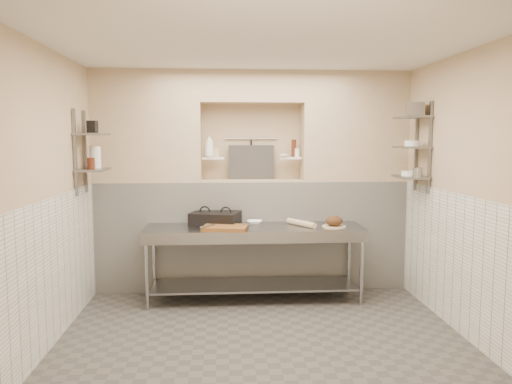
{
  "coord_description": "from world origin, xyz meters",
  "views": [
    {
      "loc": [
        -0.37,
        -4.69,
        1.95
      ],
      "look_at": [
        -0.0,
        0.9,
        1.35
      ],
      "focal_mm": 35.0,
      "sensor_mm": 36.0,
      "label": 1
    }
  ],
  "objects": [
    {
      "name": "backwall_pillar_left",
      "position": [
        -1.33,
        1.75,
        2.1
      ],
      "size": [
        1.35,
        0.4,
        1.4
      ],
      "primitive_type": "cube",
      "color": "tan",
      "rests_on": "backwall_lower"
    },
    {
      "name": "jug_left",
      "position": [
        -1.84,
        1.16,
        1.74
      ],
      "size": [
        0.12,
        0.12,
        0.25
      ],
      "primitive_type": "cylinder",
      "color": "white",
      "rests_on": "wall_shelf_left_lower"
    },
    {
      "name": "jar_left",
      "position": [
        -1.84,
        0.97,
        1.68
      ],
      "size": [
        0.09,
        0.09,
        0.13
      ],
      "primitive_type": "cylinder",
      "color": "#4B1D0F",
      "rests_on": "wall_shelf_left_lower"
    },
    {
      "name": "wall_front",
      "position": [
        0.0,
        -2.0,
        1.4
      ],
      "size": [
        4.0,
        0.1,
        2.8
      ],
      "primitive_type": "cube",
      "color": "tan",
      "rests_on": "ground"
    },
    {
      "name": "alcove_shelf_right",
      "position": [
        0.5,
        1.75,
        1.7
      ],
      "size": [
        0.28,
        0.16,
        0.02
      ],
      "primitive_type": "cube",
      "color": "white",
      "rests_on": "backwall_lower"
    },
    {
      "name": "bowl_right_mid",
      "position": [
        1.84,
        1.03,
        1.9
      ],
      "size": [
        0.18,
        0.18,
        0.07
      ],
      "primitive_type": "cylinder",
      "color": "white",
      "rests_on": "wall_shelf_right_mid"
    },
    {
      "name": "splash_panel",
      "position": [
        0.0,
        1.85,
        1.64
      ],
      "size": [
        0.6,
        0.08,
        0.45
      ],
      "primitive_type": "cube",
      "rotation": [
        -0.14,
        0.0,
        0.0
      ],
      "color": "#383330",
      "rests_on": "alcove_sill"
    },
    {
      "name": "bottle_soap",
      "position": [
        -0.54,
        1.7,
        1.86
      ],
      "size": [
        0.14,
        0.14,
        0.3
      ],
      "primitive_type": "imported",
      "rotation": [
        0.0,
        0.0,
        0.29
      ],
      "color": "white",
      "rests_on": "alcove_shelf_left"
    },
    {
      "name": "bread_loaf",
      "position": [
        0.94,
        1.1,
        0.98
      ],
      "size": [
        0.2,
        0.2,
        0.12
      ],
      "primitive_type": "ellipsoid",
      "color": "#4C2D19",
      "rests_on": "bread_board"
    },
    {
      "name": "cutting_board",
      "position": [
        -0.35,
        1.02,
        0.92
      ],
      "size": [
        0.56,
        0.44,
        0.05
      ],
      "primitive_type": "cube",
      "rotation": [
        0.0,
        0.0,
        -0.18
      ],
      "color": "olive",
      "rests_on": "prep_table"
    },
    {
      "name": "knife_blade",
      "position": [
        -0.04,
        1.05,
        0.95
      ],
      "size": [
        0.23,
        0.06,
        0.01
      ],
      "primitive_type": "cube",
      "rotation": [
        0.0,
        0.0,
        -0.12
      ],
      "color": "gray",
      "rests_on": "cutting_board"
    },
    {
      "name": "hanging_steel",
      "position": [
        0.0,
        1.9,
        1.78
      ],
      "size": [
        0.02,
        0.02,
        0.3
      ],
      "primitive_type": "cylinder",
      "color": "black",
      "rests_on": "utensil_rail"
    },
    {
      "name": "backwall_lower",
      "position": [
        0.0,
        1.75,
        0.7
      ],
      "size": [
        4.0,
        0.4,
        1.4
      ],
      "primitive_type": "cube",
      "color": "white",
      "rests_on": "floor"
    },
    {
      "name": "wall_shelf_right_mid",
      "position": [
        1.84,
        1.05,
        1.85
      ],
      "size": [
        0.3,
        0.5,
        0.02
      ],
      "primitive_type": "cube",
      "color": "slate",
      "rests_on": "wall_right"
    },
    {
      "name": "wall_shelf_left_upper",
      "position": [
        -1.84,
        1.05,
        2.0
      ],
      "size": [
        0.3,
        0.5,
        0.03
      ],
      "primitive_type": "cube",
      "color": "slate",
      "rests_on": "wall_left"
    },
    {
      "name": "tongs",
      "position": [
        -0.55,
        0.97,
        0.96
      ],
      "size": [
        0.17,
        0.22,
        0.02
      ],
      "primitive_type": "cylinder",
      "rotation": [
        1.57,
        0.0,
        -0.62
      ],
      "color": "gray",
      "rests_on": "cutting_board"
    },
    {
      "name": "canister_right",
      "position": [
        1.84,
        0.85,
        1.57
      ],
      "size": [
        0.11,
        0.11,
        0.11
      ],
      "primitive_type": "cylinder",
      "color": "gray",
      "rests_on": "wall_shelf_right_lower"
    },
    {
      "name": "basket_right",
      "position": [
        1.84,
        0.99,
        2.29
      ],
      "size": [
        0.25,
        0.28,
        0.15
      ],
      "primitive_type": "cube",
      "rotation": [
        0.0,
        0.0,
        -0.29
      ],
      "color": "gray",
      "rests_on": "wall_shelf_right_upper"
    },
    {
      "name": "rolling_pin",
      "position": [
        0.57,
        1.2,
        0.94
      ],
      "size": [
        0.31,
        0.43,
        0.07
      ],
      "primitive_type": "cylinder",
      "rotation": [
        1.57,
        0.0,
        0.58
      ],
      "color": "#C6AE8B",
      "rests_on": "prep_table"
    },
    {
      "name": "backwall_header",
      "position": [
        0.0,
        1.75,
        2.6
      ],
      "size": [
        1.3,
        0.4,
        0.4
      ],
      "primitive_type": "cube",
      "color": "tan",
      "rests_on": "backwall_lower"
    },
    {
      "name": "utensil_rail",
      "position": [
        0.0,
        1.92,
        1.95
      ],
      "size": [
        0.7,
        0.02,
        0.02
      ],
      "primitive_type": "cylinder",
      "rotation": [
        0.0,
        1.57,
        0.0
      ],
      "color": "gray",
      "rests_on": "wall_back"
    },
    {
      "name": "shelf_rail_right_b",
      "position": [
        1.98,
        0.85,
        1.85
      ],
      "size": [
        0.03,
        0.03,
        1.05
      ],
      "primitive_type": "cube",
      "color": "slate",
      "rests_on": "wall_right"
    },
    {
      "name": "bread_board",
      "position": [
        0.94,
        1.1,
        0.91
      ],
      "size": [
        0.28,
        0.28,
        0.02
      ],
      "primitive_type": "cylinder",
      "color": "#C6AE8B",
      "rests_on": "prep_table"
    },
    {
      "name": "wall_shelf_right_upper",
      "position": [
        1.84,
        1.05,
        2.2
      ],
      "size": [
        0.3,
        0.5,
        0.03
      ],
      "primitive_type": "cube",
      "color": "slate",
      "rests_on": "wall_right"
    },
    {
      "name": "condiment_a",
      "position": [
        0.55,
        1.78,
        1.82
      ],
      "size": [
        0.06,
        0.06,
        0.21
      ],
      "primitive_type": "cylinder",
      "color": "#4B1D0F",
      "rests_on": "alcove_shelf_right"
    },
    {
      "name": "wall_shelf_right_lower",
      "position": [
        1.84,
        1.05,
        1.5
      ],
      "size": [
        0.3,
        0.5,
        0.02
      ],
      "primitive_type": "cube",
      "color": "slate",
      "rests_on": "wall_right"
    },
    {
      "name": "wall_back",
      "position": [
        0.0,
        2.0,
        1.4
      ],
      "size": [
        4.0,
        0.1,
        2.8
      ],
      "primitive_type": "cube",
      "color": "tan",
      "rests_on": "ground"
    },
    {
      "name": "bowl_alcove",
      "position": [
        0.41,
        1.7,
        1.73
      ],
      "size": [
        0.15,
        0.15,
        0.04
      ],
      "primitive_type": "imported",
      "rotation": [
        0.0,
        0.0,
        0.12
      ],
      "color": "white",
      "rests_on": "alcove_shelf_right"
    },
    {
      "name": "jar_alcove",
      "position": [
        -0.46,
        1.77,
        1.77
      ],
      "size": [
        0.08,
        0.08,
        0.12
      ],
      "primitive_type": "cube",
      "color": "tan",
      "rests_on": "alcove_shelf_left"
    },
    {
      "name": "mixing_bowl",
      "position": [
        0.01,
        1.37,
        0.92
      ],
      "size": [
        0.21,
        0.21,
        0.05
      ],
      "primitive_type": "imported",
      "rotation": [
        0.0,
        0.0,
        -0.12
      ],
      "color": "white",
      "rests_on": "prep_table"
    },
    {
      "name": "floor",
      "position": [
        0.0,
        0.0,
        -0.05
      ],
      "size": [
        4.0,
        3.9,
        0.1
      ],
      "primitive_type": "cube",
      "color": "#4E4A45",
      "rests_on": "ground"
    },
    {
      "name": "bowl_right",
      "position": [
        1.84,
        1.08,
        1.54
      ],
      "size": [
        0.2,
        0.2,
        0.06
      ],
      "primitive_type": "cylinder",
      "color": "white",
      "rests_on": "wall_shelf_right_lower"
    },
    {
      "name": "panini_press",
      "position": [
        -0.47,
        1.38,
        0.98
      ],
      "size": [
        0.66,
        0.55,
        0.16
      ],
      "rotation": [
        0.0,
        0.0,
        -0.28
      ],
      "color": "black",
      "rests_on": "prep_table"
    },
    {
      "name": "condiment_c",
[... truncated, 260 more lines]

